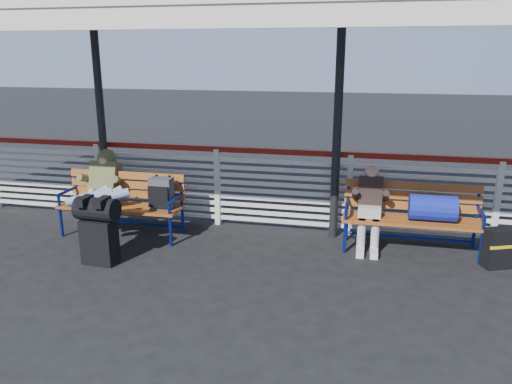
% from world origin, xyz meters
% --- Properties ---
extents(ground, '(60.00, 60.00, 0.00)m').
position_xyz_m(ground, '(0.00, 0.00, 0.00)').
color(ground, black).
rests_on(ground, ground).
extents(fence, '(12.08, 0.08, 1.24)m').
position_xyz_m(fence, '(0.00, 1.90, 0.66)').
color(fence, silver).
rests_on(fence, ground).
extents(canopy, '(12.60, 3.60, 3.16)m').
position_xyz_m(canopy, '(-0.00, 0.87, 3.04)').
color(canopy, silver).
rests_on(canopy, ground).
extents(luggage_stack, '(0.54, 0.32, 0.87)m').
position_xyz_m(luggage_stack, '(-1.02, 0.12, 0.47)').
color(luggage_stack, black).
rests_on(luggage_stack, ground).
extents(bench_left, '(1.80, 0.56, 0.92)m').
position_xyz_m(bench_left, '(-1.03, 1.16, 0.59)').
color(bench_left, '#A76720').
rests_on(bench_left, ground).
extents(bench_right, '(1.80, 0.56, 0.92)m').
position_xyz_m(bench_right, '(2.98, 1.41, 0.60)').
color(bench_right, '#A76720').
rests_on(bench_right, ground).
extents(traveler_man, '(0.94, 1.64, 0.77)m').
position_xyz_m(traveler_man, '(-1.37, 0.81, 0.72)').
color(traveler_man, '#8896B7').
rests_on(traveler_man, ground).
extents(companion_person, '(0.32, 0.66, 1.15)m').
position_xyz_m(companion_person, '(2.30, 1.41, 0.60)').
color(companion_person, '#BAB5A8').
rests_on(companion_person, ground).
extents(suitcase_side, '(0.42, 0.35, 0.51)m').
position_xyz_m(suitcase_side, '(3.90, 1.11, 0.25)').
color(suitcase_side, black).
rests_on(suitcase_side, ground).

